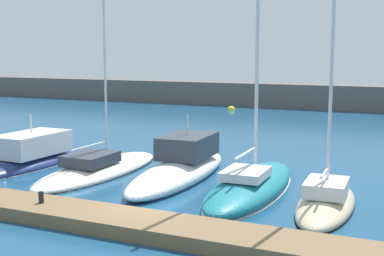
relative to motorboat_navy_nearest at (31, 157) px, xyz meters
name	(u,v)px	position (x,y,z in m)	size (l,w,h in m)	color
ground_plane	(149,215)	(10.35, -5.08, -0.47)	(120.00, 120.00, 0.00)	navy
dock_pier	(123,222)	(10.35, -6.92, -0.22)	(25.65, 2.20, 0.50)	brown
breakwater_seawall	(339,97)	(10.35, 36.61, 0.87)	(108.00, 3.01, 2.68)	#5B5651
motorboat_navy_nearest	(31,157)	(0.00, 0.00, 0.00)	(2.91, 8.85, 3.22)	navy
sailboat_ivory_second	(99,169)	(4.42, 0.09, -0.27)	(3.19, 10.02, 15.05)	silver
motorboat_white_third	(181,166)	(8.78, 0.93, 0.10)	(3.31, 10.41, 3.39)	white
sailboat_teal_fourth	(251,184)	(12.86, -0.30, -0.10)	(3.22, 9.99, 16.46)	#19707F
sailboat_sand_fifth	(326,201)	(16.38, -1.33, -0.16)	(2.58, 7.14, 13.98)	beige
mooring_buoy_yellow	(231,110)	(-0.10, 31.38, -0.47)	(0.88, 0.88, 0.88)	yellow
dock_bollard	(41,197)	(6.67, -6.92, 0.25)	(0.20, 0.20, 0.44)	black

